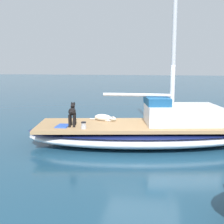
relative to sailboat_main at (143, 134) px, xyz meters
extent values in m
plane|color=navy|center=(0.00, 0.00, -0.34)|extent=(120.00, 120.00, 0.00)
ellipsoid|color=white|center=(0.00, 0.00, -0.06)|extent=(3.81, 7.54, 0.56)
ellipsoid|color=navy|center=(0.00, 0.00, 0.12)|extent=(3.83, 7.58, 0.08)
cube|color=tan|center=(0.00, 0.00, 0.27)|extent=(3.26, 6.89, 0.10)
cylinder|color=silver|center=(-0.17, 0.88, 3.39)|extent=(0.14, 0.14, 6.14)
cylinder|color=silver|center=(-0.17, -0.22, 1.22)|extent=(0.10, 2.20, 0.10)
cube|color=silver|center=(-0.23, 1.18, 0.62)|extent=(1.79, 2.42, 0.60)
cube|color=navy|center=(-0.23, 0.41, 1.04)|extent=(1.44, 0.94, 0.24)
ellipsoid|color=black|center=(0.72, -2.10, 0.77)|extent=(0.56, 0.33, 0.22)
cylinder|color=black|center=(0.55, -2.21, 0.51)|extent=(0.07, 0.07, 0.38)
cylinder|color=black|center=(0.52, -2.08, 0.51)|extent=(0.07, 0.07, 0.38)
cylinder|color=black|center=(0.91, -2.13, 0.51)|extent=(0.07, 0.07, 0.38)
cylinder|color=black|center=(0.88, -2.00, 0.51)|extent=(0.07, 0.07, 0.38)
cylinder|color=black|center=(0.49, -2.15, 0.88)|extent=(0.21, 0.15, 0.19)
ellipsoid|color=black|center=(0.37, -2.18, 0.94)|extent=(0.24, 0.17, 0.13)
cone|color=black|center=(0.38, -2.22, 1.00)|extent=(0.05, 0.05, 0.06)
cone|color=black|center=(0.36, -2.14, 1.00)|extent=(0.05, 0.05, 0.06)
torus|color=black|center=(0.49, -2.15, 0.88)|extent=(0.14, 0.16, 0.10)
cylinder|color=black|center=(1.07, -2.03, 0.80)|extent=(0.23, 0.09, 0.12)
ellipsoid|color=silver|center=(-0.29, -1.36, 0.43)|extent=(0.39, 0.64, 0.22)
ellipsoid|color=silver|center=(-0.21, -1.00, 0.42)|extent=(0.17, 0.22, 0.13)
cone|color=#504E4A|center=(-0.25, -0.99, 0.48)|extent=(0.05, 0.05, 0.05)
cone|color=#504E4A|center=(-0.16, -1.01, 0.48)|extent=(0.05, 0.05, 0.05)
cylinder|color=silver|center=(-0.30, -1.15, 0.35)|extent=(0.10, 0.19, 0.06)
cylinder|color=silver|center=(-0.18, -1.17, 0.35)|extent=(0.10, 0.19, 0.06)
cylinder|color=silver|center=(-0.38, -1.74, 0.35)|extent=(0.08, 0.18, 0.04)
cylinder|color=#B7B7BC|center=(1.05, -1.65, 0.36)|extent=(0.16, 0.16, 0.08)
cylinder|color=#B7B7BC|center=(1.05, -1.65, 0.45)|extent=(0.13, 0.13, 0.10)
cylinder|color=black|center=(1.05, -1.65, 0.52)|extent=(0.15, 0.15, 0.03)
torus|color=beige|center=(-0.37, -1.08, 0.35)|extent=(0.32, 0.32, 0.04)
cube|color=blue|center=(0.82, -2.37, 0.34)|extent=(0.58, 0.39, 0.03)
camera|label=1|loc=(9.19, 0.65, 2.19)|focal=47.32mm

